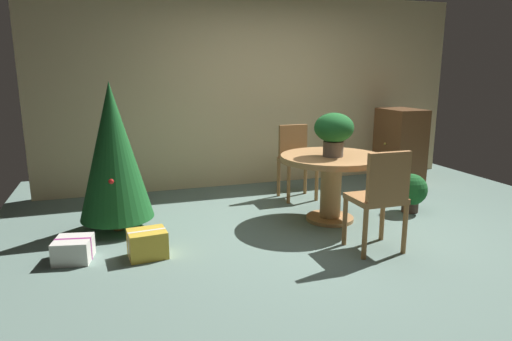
{
  "coord_description": "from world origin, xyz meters",
  "views": [
    {
      "loc": [
        -2.01,
        -3.75,
        1.58
      ],
      "look_at": [
        -0.73,
        0.13,
        0.66
      ],
      "focal_mm": 31.22,
      "sensor_mm": 36.0,
      "label": 1
    }
  ],
  "objects": [
    {
      "name": "holiday_tree",
      "position": [
        -2.0,
        0.77,
        0.81
      ],
      "size": [
        0.72,
        0.72,
        1.49
      ],
      "color": "brown",
      "rests_on": "ground_plane"
    },
    {
      "name": "gift_box_cream",
      "position": [
        -2.38,
        0.1,
        0.1
      ],
      "size": [
        0.35,
        0.35,
        0.2
      ],
      "color": "silver",
      "rests_on": "ground_plane"
    },
    {
      "name": "flower_vase",
      "position": [
        0.17,
        0.31,
        0.99
      ],
      "size": [
        0.41,
        0.41,
        0.45
      ],
      "color": "#665B51",
      "rests_on": "round_dining_table"
    },
    {
      "name": "wooden_chair_far",
      "position": [
        0.19,
        1.32,
        0.53
      ],
      "size": [
        0.42,
        0.38,
        0.92
      ],
      "color": "#9E6B3D",
      "rests_on": "ground_plane"
    },
    {
      "name": "wooden_cabinet",
      "position": [
        1.87,
        1.51,
        0.53
      ],
      "size": [
        0.5,
        0.65,
        1.06
      ],
      "color": "brown",
      "rests_on": "ground_plane"
    },
    {
      "name": "wooden_chair_near",
      "position": [
        0.19,
        -0.55,
        0.53
      ],
      "size": [
        0.44,
        0.39,
        0.92
      ],
      "color": "#9E6B3D",
      "rests_on": "ground_plane"
    },
    {
      "name": "gift_box_gold",
      "position": [
        -1.77,
        -0.02,
        0.12
      ],
      "size": [
        0.34,
        0.29,
        0.24
      ],
      "color": "gold",
      "rests_on": "ground_plane"
    },
    {
      "name": "back_wall_panel",
      "position": [
        0.0,
        2.2,
        1.3
      ],
      "size": [
        6.0,
        0.1,
        2.6
      ],
      "primitive_type": "cube",
      "color": "beige",
      "rests_on": "ground_plane"
    },
    {
      "name": "round_dining_table",
      "position": [
        0.19,
        0.36,
        0.53
      ],
      "size": [
        1.09,
        1.09,
        0.71
      ],
      "color": "#B27F4C",
      "rests_on": "ground_plane"
    },
    {
      "name": "ground_plane",
      "position": [
        0.0,
        0.0,
        0.0
      ],
      "size": [
        6.6,
        6.6,
        0.0
      ],
      "primitive_type": "plane",
      "color": "slate"
    },
    {
      "name": "potted_plant",
      "position": [
        1.19,
        0.33,
        0.25
      ],
      "size": [
        0.36,
        0.36,
        0.44
      ],
      "color": "#4C382D",
      "rests_on": "ground_plane"
    }
  ]
}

